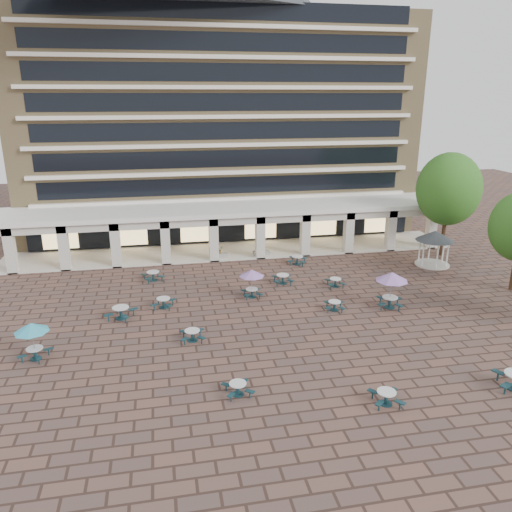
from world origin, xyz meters
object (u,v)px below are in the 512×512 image
object	(u,v)px
gazebo	(435,240)
planter_right	(261,250)
planter_left	(219,254)
picnic_table_2	(386,396)
picnic_table_1	(238,388)
picnic_table_0	(192,334)

from	to	relation	value
gazebo	planter_right	bearing A→B (deg)	159.40
planter_left	picnic_table_2	bearing A→B (deg)	-77.85
planter_left	picnic_table_1	bearing A→B (deg)	-94.58
picnic_table_0	gazebo	size ratio (longest dim) A/B	0.47
picnic_table_1	gazebo	size ratio (longest dim) A/B	0.48
picnic_table_0	picnic_table_2	bearing A→B (deg)	-43.95
picnic_table_0	gazebo	distance (m)	24.04
picnic_table_0	gazebo	xyz separation A→B (m)	(21.68, 10.21, 1.89)
picnic_table_0	planter_left	world-z (taller)	planter_left
picnic_table_1	gazebo	world-z (taller)	gazebo
gazebo	planter_left	bearing A→B (deg)	163.56
picnic_table_2	planter_right	distance (m)	23.93
picnic_table_0	planter_left	bearing A→B (deg)	77.04
planter_right	picnic_table_0	bearing A→B (deg)	-115.57
planter_right	planter_left	bearing A→B (deg)	180.00
gazebo	planter_right	size ratio (longest dim) A/B	2.19
picnic_table_2	planter_right	xyz separation A→B (m)	(-1.25, 23.90, 0.15)
picnic_table_0	picnic_table_1	distance (m)	6.45
planter_right	picnic_table_1	bearing A→B (deg)	-104.54
picnic_table_1	picnic_table_2	xyz separation A→B (m)	(6.89, -2.15, 0.02)
picnic_table_2	planter_left	bearing A→B (deg)	108.28
planter_left	planter_right	xyz separation A→B (m)	(3.90, 0.00, 0.08)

